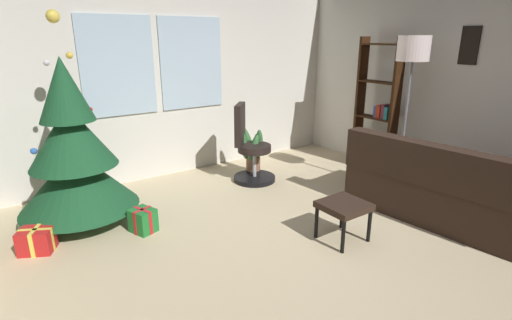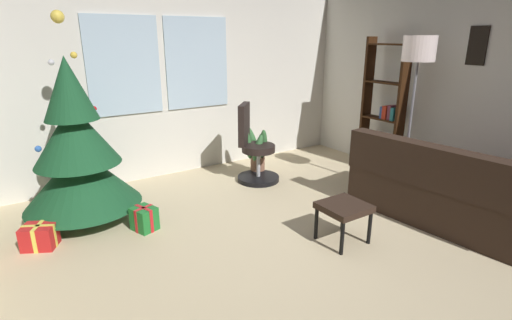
# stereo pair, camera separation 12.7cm
# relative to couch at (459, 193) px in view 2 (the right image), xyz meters

# --- Properties ---
(ground_plane) EXTENTS (4.94, 5.36, 0.10)m
(ground_plane) POSITION_rel_couch_xyz_m (-1.64, 0.35, -0.36)
(ground_plane) COLOR beige
(wall_back_with_windows) EXTENTS (4.94, 0.12, 2.75)m
(wall_back_with_windows) POSITION_rel_couch_xyz_m (-1.66, 3.08, 1.07)
(wall_back_with_windows) COLOR silver
(wall_back_with_windows) RESTS_ON ground_plane
(wall_right_with_frames) EXTENTS (0.12, 5.36, 2.75)m
(wall_right_with_frames) POSITION_rel_couch_xyz_m (0.87, 0.35, 1.07)
(wall_right_with_frames) COLOR silver
(wall_right_with_frames) RESTS_ON ground_plane
(couch) EXTENTS (1.61, 1.97, 0.86)m
(couch) POSITION_rel_couch_xyz_m (0.00, 0.00, 0.00)
(couch) COLOR #2F2018
(couch) RESTS_ON ground_plane
(footstool) EXTENTS (0.41, 0.40, 0.38)m
(footstool) POSITION_rel_couch_xyz_m (-1.34, 0.34, 0.02)
(footstool) COLOR #2F2018
(footstool) RESTS_ON ground_plane
(holiday_tree) EXTENTS (1.17, 1.17, 2.09)m
(holiday_tree) POSITION_rel_couch_xyz_m (-3.28, 2.18, 0.41)
(holiday_tree) COLOR #4C331E
(holiday_tree) RESTS_ON ground_plane
(gift_box_red) EXTENTS (0.35, 0.32, 0.23)m
(gift_box_red) POSITION_rel_couch_xyz_m (-3.75, 1.77, -0.20)
(gift_box_red) COLOR red
(gift_box_red) RESTS_ON ground_plane
(gift_box_green) EXTENTS (0.26, 0.28, 0.24)m
(gift_box_green) POSITION_rel_couch_xyz_m (-2.84, 1.59, -0.19)
(gift_box_green) COLOR #1E722D
(gift_box_green) RESTS_ON ground_plane
(office_chair) EXTENTS (0.58, 0.58, 1.04)m
(office_chair) POSITION_rel_couch_xyz_m (-1.15, 2.16, 0.10)
(office_chair) COLOR black
(office_chair) RESTS_ON ground_plane
(bookshelf) EXTENTS (0.18, 0.64, 1.86)m
(bookshelf) POSITION_rel_couch_xyz_m (0.61, 1.55, 0.50)
(bookshelf) COLOR black
(bookshelf) RESTS_ON ground_plane
(floor_lamp) EXTENTS (0.36, 0.36, 1.87)m
(floor_lamp) POSITION_rel_couch_xyz_m (0.14, 0.78, 1.29)
(floor_lamp) COLOR slate
(floor_lamp) RESTS_ON ground_plane
(potted_plant) EXTENTS (0.40, 0.47, 0.70)m
(potted_plant) POSITION_rel_couch_xyz_m (-1.01, 2.32, 0.04)
(potted_plant) COLOR #8B5D46
(potted_plant) RESTS_ON ground_plane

